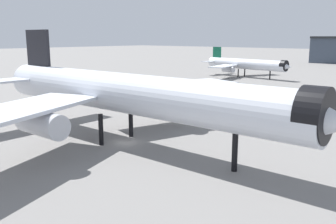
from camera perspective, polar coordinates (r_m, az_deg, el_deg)
The scene contains 6 objects.
ground at distance 54.76m, azimuth -6.53°, elevation -4.78°, with size 900.00×900.00×0.00m, color slate.
airliner_near_gate at distance 52.88m, azimuth -6.48°, elevation 2.76°, with size 61.25×56.01×16.60m.
airliner_far_taxiway at distance 146.25m, azimuth 11.87°, elevation 7.29°, with size 39.76×35.99×11.29m.
service_truck_front at distance 89.28m, azimuth -12.90°, elevation 2.43°, with size 5.62×5.40×3.00m.
baggage_cart_trailing at distance 87.44m, azimuth 1.64°, elevation 2.12°, with size 2.76×2.49×1.82m.
traffic_cone_near_nose at distance 89.22m, azimuth -1.72°, elevation 1.88°, with size 0.48×0.48×0.60m, color #F2600C.
Camera 1 is at (39.08, -35.14, 15.37)m, focal length 39.23 mm.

